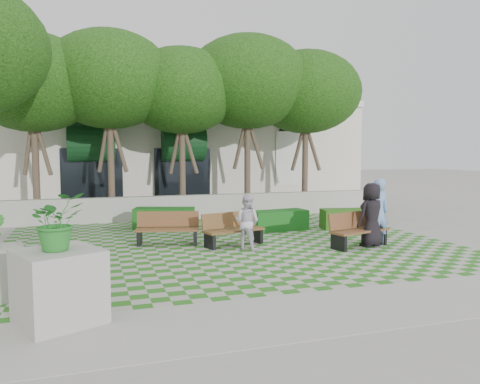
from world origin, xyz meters
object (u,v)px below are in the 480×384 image
object	(u,v)px
hedge_midleft	(164,218)
hedge_east	(350,219)
hedge_midright	(279,220)
person_blue	(378,212)
bench_east	(358,230)
bench_west	(168,229)
person_white	(247,222)
planter_front	(58,270)
person_dark	(371,215)
bench_mid	(233,230)

from	to	relation	value
hedge_midleft	hedge_east	bearing A→B (deg)	-18.18
hedge_midright	person_blue	bearing A→B (deg)	-61.47
bench_east	hedge_midright	size ratio (longest dim) A/B	1.00
bench_west	hedge_midright	distance (m)	3.99
person_white	bench_east	bearing A→B (deg)	-146.02
person_blue	planter_front	bearing A→B (deg)	25.31
person_dark	planter_front	bearing A→B (deg)	9.84
bench_mid	hedge_east	distance (m)	4.75
hedge_midright	bench_east	bearing A→B (deg)	-71.50
bench_mid	person_blue	distance (m)	3.99
bench_mid	person_blue	xyz separation A→B (m)	(3.78, -1.18, 0.48)
bench_east	person_white	size ratio (longest dim) A/B	1.28
hedge_east	planter_front	size ratio (longest dim) A/B	0.95
bench_east	hedge_midright	bearing A→B (deg)	92.13
hedge_east	hedge_midright	size ratio (longest dim) A/B	1.00
hedge_midright	hedge_east	bearing A→B (deg)	-9.53
bench_mid	person_blue	world-z (taller)	person_blue
person_dark	hedge_east	bearing A→B (deg)	-124.46
hedge_midright	person_white	xyz separation A→B (m)	(-1.93, -2.47, 0.40)
bench_west	planter_front	xyz separation A→B (m)	(-2.49, -5.41, 0.37)
bench_west	person_blue	bearing A→B (deg)	-4.71
person_dark	person_white	bearing A→B (deg)	-25.85
hedge_midright	hedge_midleft	bearing A→B (deg)	156.33
hedge_east	hedge_midright	distance (m)	2.42
bench_east	planter_front	bearing A→B (deg)	-170.54
planter_front	person_blue	bearing A→B (deg)	24.14
person_blue	person_dark	xyz separation A→B (m)	(-0.27, -0.11, -0.06)
bench_east	bench_west	distance (m)	5.18
hedge_east	hedge_midleft	xyz separation A→B (m)	(-5.87, 1.93, 0.02)
hedge_midright	person_white	bearing A→B (deg)	-127.96
hedge_east	bench_east	bearing A→B (deg)	-117.24
bench_east	person_dark	world-z (taller)	person_dark
hedge_midleft	person_dark	size ratio (longest dim) A/B	1.14
bench_mid	bench_west	xyz separation A→B (m)	(-1.67, 0.67, -0.00)
bench_mid	bench_west	size ratio (longest dim) A/B	1.00
planter_front	person_white	world-z (taller)	planter_front
hedge_midright	person_white	world-z (taller)	person_white
person_white	person_blue	bearing A→B (deg)	-143.79
hedge_midright	person_blue	world-z (taller)	person_blue
bench_east	hedge_midleft	xyz separation A→B (m)	(-4.51, 4.58, -0.10)
bench_west	hedge_east	bearing A→B (deg)	21.25
bench_mid	hedge_midleft	world-z (taller)	bench_mid
bench_east	person_dark	xyz separation A→B (m)	(0.36, -0.09, 0.41)
hedge_midleft	planter_front	bearing A→B (deg)	-109.10
hedge_midright	planter_front	bearing A→B (deg)	-133.66
planter_front	person_dark	xyz separation A→B (m)	(7.68, 3.45, 0.06)
hedge_east	planter_front	world-z (taller)	planter_front
hedge_midright	person_blue	size ratio (longest dim) A/B	1.02
hedge_midright	planter_front	world-z (taller)	planter_front
hedge_east	hedge_midright	world-z (taller)	same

